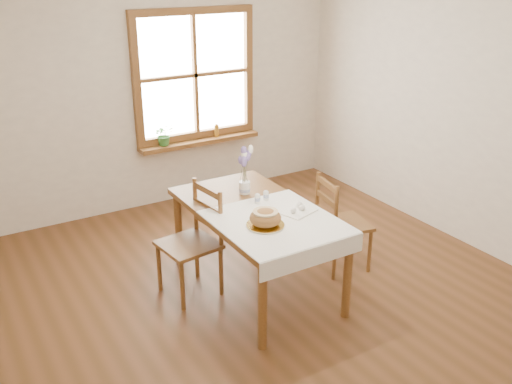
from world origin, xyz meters
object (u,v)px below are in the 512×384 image
chair_left (189,243)px  chair_right (344,222)px  bread_plate (265,225)px  flower_vase (245,188)px  dining_table (256,218)px

chair_left → chair_right: size_ratio=1.06×
bread_plate → flower_vase: 0.69m
dining_table → chair_right: chair_right is taller
dining_table → chair_left: (-0.52, 0.22, -0.19)m
chair_right → flower_vase: chair_right is taller
chair_right → flower_vase: 0.97m
flower_vase → chair_left: bearing=-170.3°
bread_plate → flower_vase: size_ratio=2.65×
chair_right → bread_plate: 1.07m
chair_right → bread_plate: chair_right is taller
chair_left → flower_vase: bearing=92.7°
chair_left → flower_vase: chair_left is taller
dining_table → chair_left: bearing=157.2°
flower_vase → chair_right: bearing=-27.7°
chair_right → bread_plate: bearing=114.1°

